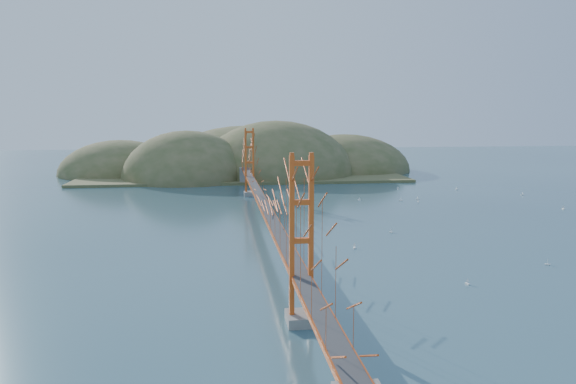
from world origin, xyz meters
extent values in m
plane|color=#315563|center=(0.00, 0.00, 0.00)|extent=(320.00, 320.00, 0.00)
cube|color=gray|center=(0.00, -30.00, 0.35)|extent=(2.00, 2.40, 0.70)
cube|color=gray|center=(0.00, 30.00, 0.35)|extent=(2.00, 2.40, 0.70)
cube|color=#B94414|center=(0.00, 0.00, 3.30)|extent=(1.40, 92.00, 0.16)
cube|color=#B94414|center=(0.00, 0.00, 3.10)|extent=(1.33, 92.00, 0.24)
cube|color=#38383A|center=(0.00, 0.00, 3.40)|extent=(1.19, 92.00, 0.03)
cube|color=gray|center=(0.00, 46.00, 1.65)|extent=(2.20, 2.60, 3.30)
cube|color=olive|center=(0.00, 64.00, 0.25)|extent=(70.00, 40.00, 0.60)
ellipsoid|color=olive|center=(-12.00, 56.00, 0.00)|extent=(28.00, 28.00, 21.00)
ellipsoid|color=olive|center=(8.00, 62.00, 0.00)|extent=(36.00, 36.00, 25.00)
ellipsoid|color=olive|center=(26.00, 70.00, 0.00)|extent=(32.00, 32.00, 18.00)
ellipsoid|color=olive|center=(-28.00, 68.00, 0.00)|extent=(28.00, 28.00, 16.00)
ellipsoid|color=olive|center=(2.00, 78.00, 0.00)|extent=(44.00, 44.00, 22.00)
cube|color=white|center=(15.17, -23.07, 0.05)|extent=(0.24, 0.51, 0.09)
cylinder|color=white|center=(15.17, -23.07, 0.32)|extent=(0.01, 0.01, 0.54)
cube|color=white|center=(26.42, 19.32, 0.05)|extent=(0.31, 0.50, 0.09)
cylinder|color=white|center=(26.42, 19.32, 0.31)|extent=(0.01, 0.01, 0.52)
cube|color=white|center=(47.30, 24.62, 0.06)|extent=(0.54, 0.25, 0.10)
cylinder|color=white|center=(47.30, 24.62, 0.34)|extent=(0.02, 0.02, 0.57)
cube|color=white|center=(27.34, 22.08, 0.06)|extent=(0.55, 0.23, 0.10)
cylinder|color=white|center=(27.34, 22.08, 0.35)|extent=(0.02, 0.02, 0.58)
cube|color=white|center=(28.02, 34.43, 0.06)|extent=(0.23, 0.52, 0.09)
cylinder|color=white|center=(28.02, 34.43, 0.33)|extent=(0.01, 0.01, 0.55)
cube|color=white|center=(15.07, -2.46, 0.05)|extent=(0.42, 0.51, 0.09)
cylinder|color=white|center=(15.07, -2.46, 0.33)|extent=(0.01, 0.01, 0.55)
cube|color=white|center=(9.17, 42.00, 0.06)|extent=(0.56, 0.26, 0.10)
cylinder|color=white|center=(9.17, 42.00, 0.35)|extent=(0.02, 0.02, 0.59)
cube|color=white|center=(8.60, 24.30, 0.05)|extent=(0.51, 0.25, 0.09)
cylinder|color=white|center=(8.60, 24.30, 0.32)|extent=(0.01, 0.01, 0.54)
cube|color=white|center=(45.70, 10.39, 0.06)|extent=(0.27, 0.58, 0.10)
cylinder|color=white|center=(45.70, 10.39, 0.37)|extent=(0.02, 0.02, 0.61)
cube|color=white|center=(8.79, -9.57, 0.06)|extent=(0.29, 0.61, 0.11)
cylinder|color=white|center=(8.79, -9.57, 0.38)|extent=(0.02, 0.02, 0.63)
cube|color=white|center=(25.35, -18.23, 0.05)|extent=(0.48, 0.40, 0.09)
cylinder|color=white|center=(25.35, -18.23, 0.31)|extent=(0.01, 0.01, 0.52)
cube|color=white|center=(17.53, 22.43, 0.06)|extent=(0.41, 0.53, 0.09)
cylinder|color=white|center=(17.53, 22.43, 0.34)|extent=(0.02, 0.02, 0.57)
cube|color=white|center=(38.75, 32.51, 0.06)|extent=(0.54, 0.26, 0.09)
cylinder|color=white|center=(38.75, 32.51, 0.34)|extent=(0.01, 0.01, 0.56)
cube|color=white|center=(24.16, 21.11, 0.07)|extent=(0.65, 0.35, 0.11)
cylinder|color=white|center=(24.16, 21.11, 0.40)|extent=(0.02, 0.02, 0.67)
camera|label=1|loc=(-5.49, -66.32, 14.30)|focal=35.00mm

